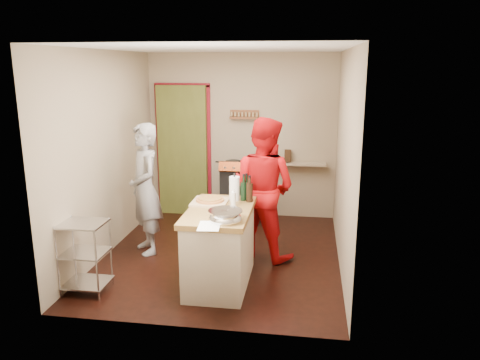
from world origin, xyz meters
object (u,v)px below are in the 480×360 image
at_px(island, 220,244).
at_px(person_stripe, 145,189).
at_px(stove, 241,193).
at_px(wire_shelving, 84,254).
at_px(person_red, 264,188).

xyz_separation_m(island, person_stripe, (-1.13, 0.78, 0.39)).
relative_size(island, person_stripe, 0.76).
relative_size(stove, island, 0.77).
height_order(stove, wire_shelving, stove).
bearing_deg(wire_shelving, stove, 63.15).
bearing_deg(stove, island, -87.82).
relative_size(stove, person_stripe, 0.59).
bearing_deg(person_red, person_stripe, 30.05).
xyz_separation_m(wire_shelving, person_stripe, (0.28, 1.18, 0.41)).
relative_size(wire_shelving, person_stripe, 0.47).
bearing_deg(person_stripe, island, 20.36).
relative_size(island, person_red, 0.72).
height_order(wire_shelving, island, island).
xyz_separation_m(stove, island, (0.08, -2.22, 0.02)).
relative_size(person_stripe, person_red, 0.95).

